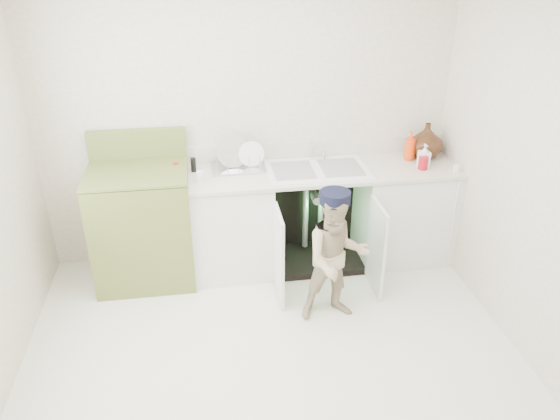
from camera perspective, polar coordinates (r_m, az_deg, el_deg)
The scene contains 5 objects.
ground at distance 4.01m, azimuth -0.73°, elevation -15.10°, with size 3.50×3.50×0.00m, color silver.
room_shell at distance 3.29m, azimuth -0.86°, elevation 1.16°, with size 6.00×5.50×1.26m.
counter_run at distance 4.80m, azimuth 4.03°, elevation -0.42°, with size 2.44×1.02×1.21m.
avocado_stove at distance 4.69m, azimuth -14.11°, elevation -1.43°, with size 0.80×0.65×1.24m.
repair_worker at distance 4.09m, azimuth 5.91°, elevation -4.87°, with size 0.52×0.67×1.06m.
Camera 1 is at (-0.40, -2.93, 2.70)m, focal length 35.00 mm.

